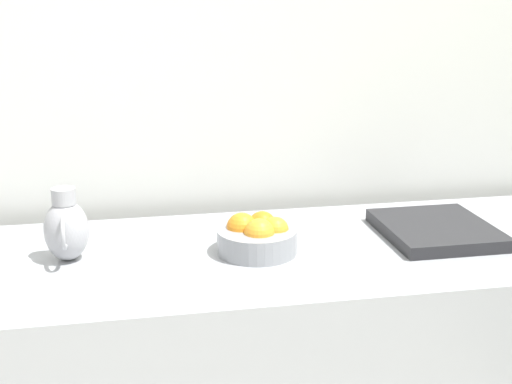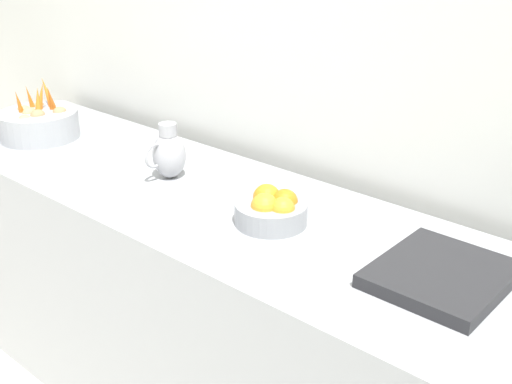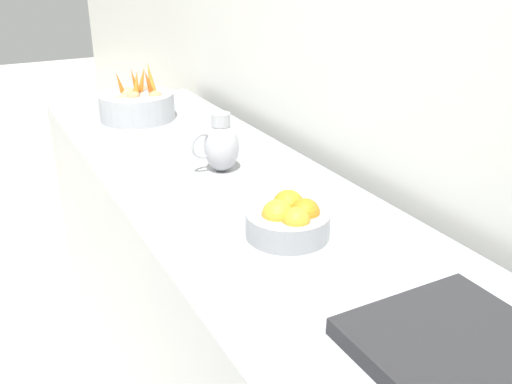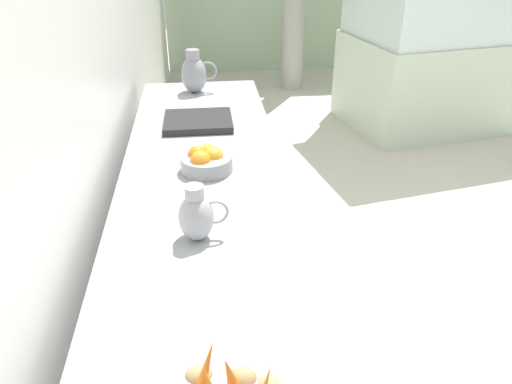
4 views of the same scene
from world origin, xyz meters
TOP-DOWN VIEW (x-y plane):
  - tile_wall_left at (-1.95, 0.32)m, footprint 0.10×8.66m
  - orange_bowl at (-1.49, 0.00)m, footprint 0.21×0.21m
  - metal_pitcher_short at (-1.52, -0.49)m, footprint 0.16×0.11m
  - counter_sink_basin at (-1.51, 0.53)m, footprint 0.34×0.30m

SIDE VIEW (x-z plane):
  - counter_sink_basin at x=-1.51m, z-range 0.89..0.93m
  - orange_bowl at x=-1.49m, z-range 0.89..0.99m
  - metal_pitcher_short at x=-1.52m, z-range 0.88..1.08m
  - tile_wall_left at x=-1.95m, z-range 0.00..3.00m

